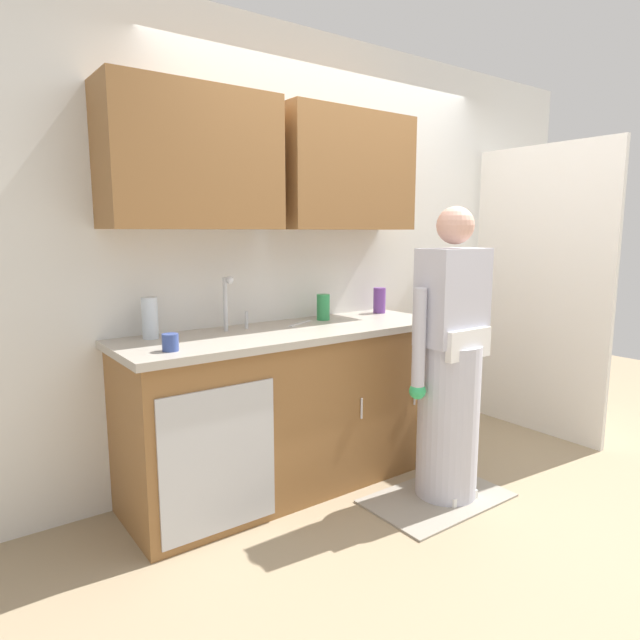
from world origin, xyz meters
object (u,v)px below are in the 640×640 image
object	(u,v)px
person_at_sink	(450,377)
bottle_soap	(323,307)
sink	(245,337)
bottle_dish_liquid	(379,300)
cup_by_sink	(170,342)
knife_on_counter	(300,323)
bottle_water_short	(150,318)

from	to	relation	value
person_at_sink	bottle_soap	distance (m)	0.90
sink	bottle_dish_liquid	world-z (taller)	sink
cup_by_sink	knife_on_counter	bearing A→B (deg)	16.69
person_at_sink	bottle_soap	xyz separation A→B (m)	(-0.29, 0.78, 0.33)
bottle_dish_liquid	person_at_sink	bearing A→B (deg)	-103.97
sink	person_at_sink	bearing A→B (deg)	-35.22
bottle_dish_liquid	cup_by_sink	size ratio (longest dim) A/B	2.12
sink	cup_by_sink	size ratio (longest dim) A/B	6.19
cup_by_sink	bottle_dish_liquid	bearing A→B (deg)	11.41
bottle_soap	bottle_dish_liquid	size ratio (longest dim) A/B	0.94
sink	knife_on_counter	bearing A→B (deg)	13.16
bottle_soap	person_at_sink	bearing A→B (deg)	-69.81
person_at_sink	sink	bearing A→B (deg)	144.78
cup_by_sink	knife_on_counter	distance (m)	0.95
person_at_sink	bottle_dish_liquid	bearing A→B (deg)	76.03
bottle_soap	bottle_water_short	world-z (taller)	bottle_water_short
person_at_sink	knife_on_counter	distance (m)	0.93
sink	bottle_soap	world-z (taller)	sink
bottle_water_short	knife_on_counter	xyz separation A→B (m)	(0.88, -0.08, -0.10)
bottle_soap	bottle_water_short	distance (m)	1.08
bottle_soap	cup_by_sink	distance (m)	1.16
knife_on_counter	person_at_sink	bearing A→B (deg)	-85.21
bottle_dish_liquid	cup_by_sink	xyz separation A→B (m)	(-1.60, -0.32, -0.05)
knife_on_counter	bottle_dish_liquid	bearing A→B (deg)	-24.21
bottle_soap	sink	bearing A→B (deg)	-167.91
bottle_soap	cup_by_sink	size ratio (longest dim) A/B	2.00
bottle_soap	cup_by_sink	bearing A→B (deg)	-164.52
bottle_dish_liquid	bottle_soap	bearing A→B (deg)	-178.26
person_at_sink	knife_on_counter	world-z (taller)	person_at_sink
person_at_sink	bottle_dish_liquid	xyz separation A→B (m)	(0.20, 0.80, 0.33)
cup_by_sink	bottle_soap	bearing A→B (deg)	15.48
bottle_soap	cup_by_sink	world-z (taller)	bottle_soap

